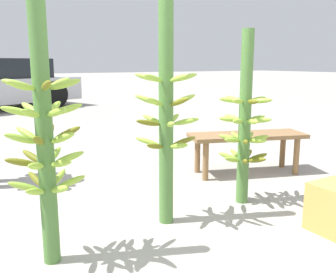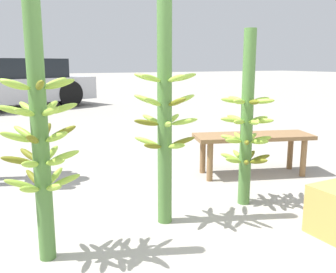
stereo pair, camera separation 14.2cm
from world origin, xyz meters
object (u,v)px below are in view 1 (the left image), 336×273
at_px(banana_stalk_center, 166,112).
at_px(banana_stalk_right, 245,122).
at_px(banana_stalk_left, 44,135).
at_px(market_bench, 247,140).

height_order(banana_stalk_center, banana_stalk_right, banana_stalk_center).
relative_size(banana_stalk_left, banana_stalk_center, 0.94).
xyz_separation_m(banana_stalk_left, banana_stalk_right, (1.61, 0.16, -0.08)).
relative_size(banana_stalk_center, banana_stalk_right, 1.15).
xyz_separation_m(banana_stalk_center, market_bench, (1.35, 0.63, -0.45)).
distance_m(banana_stalk_right, market_bench, 0.91).
relative_size(banana_stalk_center, market_bench, 1.28).
distance_m(banana_stalk_left, banana_stalk_center, 0.87).
xyz_separation_m(banana_stalk_right, market_bench, (0.60, 0.61, -0.32)).
bearing_deg(banana_stalk_right, banana_stalk_left, -174.33).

